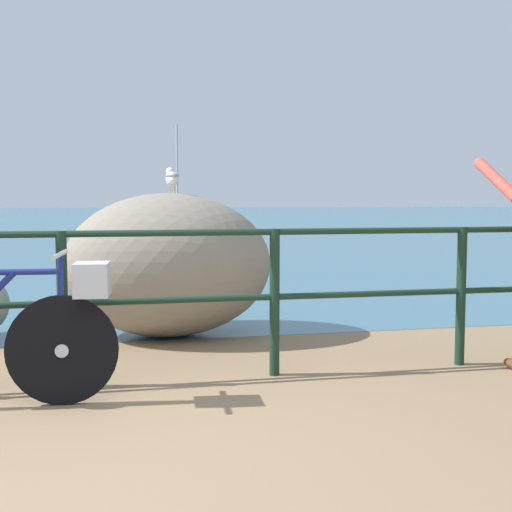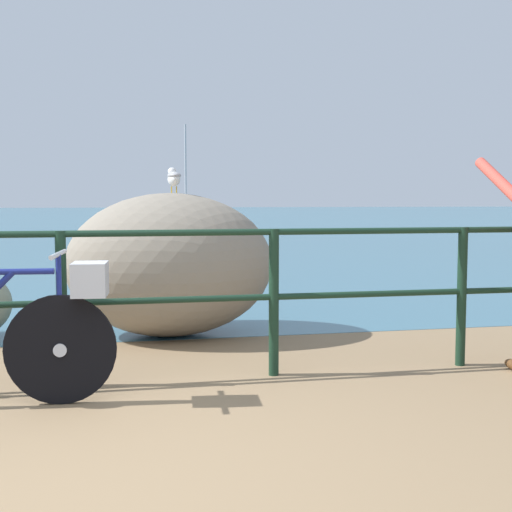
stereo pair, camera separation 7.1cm
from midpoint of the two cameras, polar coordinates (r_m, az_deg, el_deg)
name	(u,v)px [view 1 (the left image)]	position (r m, az deg, el deg)	size (l,w,h in m)	color
ground_plane	(99,237)	(22.90, -13.14, 1.53)	(120.00, 120.00, 0.10)	#846B4C
sea_surface	(104,215)	(50.84, -12.72, 3.35)	(120.00, 90.00, 0.01)	#38667A
promenade_railing	(62,290)	(4.55, -16.44, -2.77)	(8.55, 0.07, 1.02)	black
breakwater_boulder_main	(169,265)	(6.09, -7.71, -0.74)	(1.84, 1.43, 1.28)	gray
seagull	(172,177)	(6.14, -7.42, 6.58)	(0.13, 0.34, 0.23)	gold
sailboat	(179,215)	(34.33, -6.59, 3.48)	(2.68, 4.58, 4.90)	white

